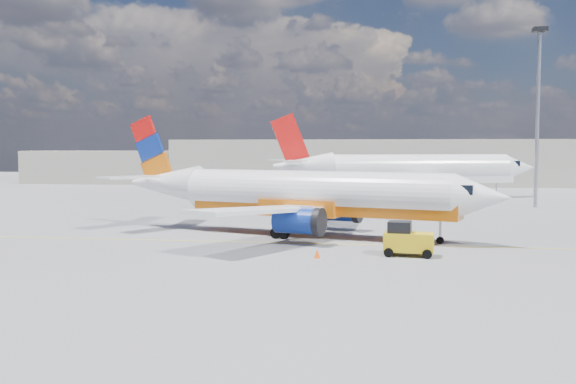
# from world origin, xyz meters

# --- Properties ---
(ground) EXTENTS (240.00, 240.00, 0.00)m
(ground) POSITION_xyz_m (0.00, 0.00, 0.00)
(ground) COLOR #5D5D62
(ground) RESTS_ON ground
(taxi_line) EXTENTS (70.00, 0.15, 0.01)m
(taxi_line) POSITION_xyz_m (0.00, 3.00, 0.01)
(taxi_line) COLOR yellow
(taxi_line) RESTS_ON ground
(terminal_main) EXTENTS (70.00, 14.00, 8.00)m
(terminal_main) POSITION_xyz_m (5.00, 75.00, 4.00)
(terminal_main) COLOR #B6AE9D
(terminal_main) RESTS_ON ground
(terminal_annex) EXTENTS (26.00, 10.00, 6.00)m
(terminal_annex) POSITION_xyz_m (-45.00, 72.00, 3.00)
(terminal_annex) COLOR #B6AE9D
(terminal_annex) RESTS_ON ground
(main_jet) EXTENTS (31.06, 23.68, 9.40)m
(main_jet) POSITION_xyz_m (1.27, 6.83, 3.13)
(main_jet) COLOR white
(main_jet) RESTS_ON ground
(second_jet) EXTENTS (36.13, 27.44, 10.97)m
(second_jet) POSITION_xyz_m (11.07, 44.29, 3.66)
(second_jet) COLOR white
(second_jet) RESTS_ON ground
(gse_tug) EXTENTS (3.15, 2.16, 2.12)m
(gse_tug) POSITION_xyz_m (8.67, -1.21, 1.00)
(gse_tug) COLOR black
(gse_tug) RESTS_ON ground
(traffic_cone) EXTENTS (0.45, 0.45, 0.64)m
(traffic_cone) POSITION_xyz_m (3.32, -3.17, 0.31)
(traffic_cone) COLOR white
(traffic_cone) RESTS_ON ground
(floodlight_mast) EXTENTS (1.44, 1.44, 19.73)m
(floodlight_mast) POSITION_xyz_m (24.09, 33.35, 11.83)
(floodlight_mast) COLOR #9B9CA3
(floodlight_mast) RESTS_ON ground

